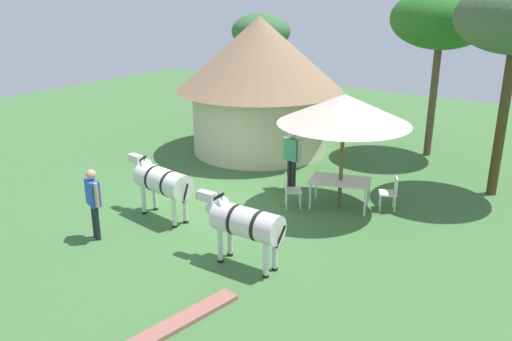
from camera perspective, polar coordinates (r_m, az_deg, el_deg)
ground_plane at (r=13.93m, az=-4.81°, el=-3.90°), size 36.00×36.00×0.00m
thatched_hut at (r=18.11m, az=0.38°, el=9.79°), size 5.62×5.62×4.54m
shade_umbrella at (r=13.29m, az=9.44°, el=6.50°), size 3.32×3.32×2.96m
patio_dining_table at (r=13.83m, az=9.01°, el=-1.30°), size 1.71×1.32×0.74m
patio_chair_near_lawn at (r=13.74m, az=3.66°, el=-1.87°), size 0.59×0.60×0.90m
patio_chair_near_hut at (r=13.96m, az=14.28°, el=-2.10°), size 0.57×0.58×0.90m
guest_beside_umbrella at (r=14.79m, az=3.87°, el=1.78°), size 0.61×0.30×1.72m
standing_watcher at (r=12.36m, az=-17.03°, el=-2.80°), size 0.56×0.35×1.65m
zebra_nearest_camera at (r=13.12m, az=-10.10°, el=-1.13°), size 2.24×0.85×1.50m
zebra_by_umbrella at (r=10.70m, az=-1.22°, el=-5.62°), size 2.16×0.63×1.49m
acacia_tree_far_lawn at (r=22.38m, az=0.54°, el=14.60°), size 2.41×2.41×4.44m
acacia_tree_behind_hut at (r=18.33m, az=19.24°, el=15.00°), size 3.19×3.19×5.43m
brick_patio_kerb at (r=9.39m, az=-9.10°, el=-16.16°), size 0.83×2.82×0.08m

